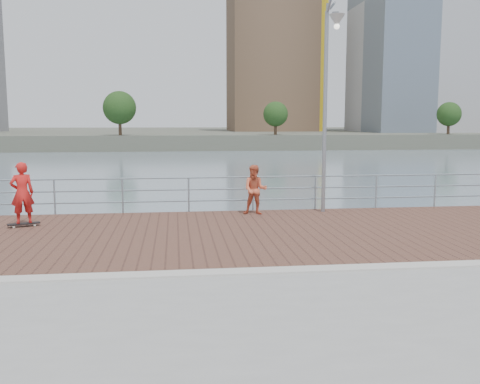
{
  "coord_description": "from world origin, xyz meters",
  "views": [
    {
      "loc": [
        -1.44,
        -9.8,
        2.9
      ],
      "look_at": [
        0.0,
        2.0,
        1.3
      ],
      "focal_mm": 40.0,
      "sensor_mm": 36.0,
      "label": 1
    }
  ],
  "objects": [
    {
      "name": "water",
      "position": [
        0.0,
        0.0,
        -2.0
      ],
      "size": [
        400.0,
        400.0,
        0.0
      ],
      "primitive_type": "plane",
      "color": "slate",
      "rests_on": "ground"
    },
    {
      "name": "brick_lane",
      "position": [
        0.0,
        3.6,
        0.01
      ],
      "size": [
        40.0,
        6.8,
        0.02
      ],
      "primitive_type": "cube",
      "color": "brown",
      "rests_on": "seawall"
    },
    {
      "name": "curb",
      "position": [
        0.0,
        0.0,
        0.03
      ],
      "size": [
        40.0,
        0.4,
        0.06
      ],
      "primitive_type": "cube",
      "color": "#B7B5AD",
      "rests_on": "seawall"
    },
    {
      "name": "far_shore",
      "position": [
        0.0,
        122.5,
        -0.75
      ],
      "size": [
        320.0,
        95.0,
        2.5
      ],
      "primitive_type": "cube",
      "color": "#4C5142",
      "rests_on": "ground"
    },
    {
      "name": "guardrail",
      "position": [
        0.0,
        7.0,
        0.69
      ],
      "size": [
        39.06,
        0.06,
        1.13
      ],
      "color": "#8C9EA8",
      "rests_on": "brick_lane"
    },
    {
      "name": "street_lamp",
      "position": [
        3.2,
        6.05,
        4.41
      ],
      "size": [
        0.45,
        1.32,
        6.21
      ],
      "color": "gray",
      "rests_on": "brick_lane"
    },
    {
      "name": "skateboard",
      "position": [
        -5.56,
        5.13,
        0.09
      ],
      "size": [
        0.85,
        0.51,
        0.1
      ],
      "rotation": [
        0.0,
        0.0,
        0.38
      ],
      "color": "black",
      "rests_on": "brick_lane"
    },
    {
      "name": "skateboarder",
      "position": [
        -5.56,
        5.13,
        0.95
      ],
      "size": [
        0.72,
        0.6,
        1.68
      ],
      "primitive_type": "imported",
      "rotation": [
        0.0,
        0.0,
        3.52
      ],
      "color": "red",
      "rests_on": "skateboard"
    },
    {
      "name": "bystander",
      "position": [
        0.99,
        6.27,
        0.78
      ],
      "size": [
        0.85,
        0.72,
        1.53
      ],
      "primitive_type": "imported",
      "rotation": [
        0.0,
        0.0,
        -0.21
      ],
      "color": "#D7613F",
      "rests_on": "brick_lane"
    },
    {
      "name": "skyline",
      "position": [
        31.33,
        104.82,
        24.31
      ],
      "size": [
        233.0,
        41.0,
        63.64
      ],
      "color": "#ADA38E",
      "rests_on": "far_shore"
    },
    {
      "name": "shoreline_trees",
      "position": [
        5.23,
        77.0,
        4.29
      ],
      "size": [
        144.38,
        5.21,
        6.95
      ],
      "color": "#473323",
      "rests_on": "far_shore"
    }
  ]
}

